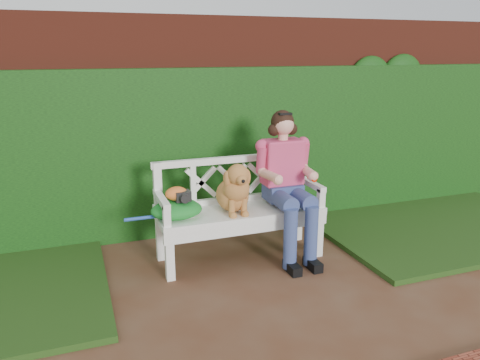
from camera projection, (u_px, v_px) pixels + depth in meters
name	position (u px, v px, depth m)	size (l,w,h in m)	color
ground	(266.00, 305.00, 3.55)	(60.00, 60.00, 0.00)	#512A18
brick_wall	(197.00, 125.00, 4.97)	(10.00, 0.30, 2.20)	maroon
ivy_hedge	(203.00, 152.00, 4.84)	(10.00, 0.18, 1.70)	#1B6013
grass_right	(434.00, 223.00, 5.15)	(2.60, 2.00, 0.05)	#143A0B
garden_bench	(240.00, 233.00, 4.30)	(1.58, 0.60, 0.48)	white
seated_woman	(284.00, 187.00, 4.31)	(0.55, 0.73, 1.30)	#C82444
dog	(234.00, 186.00, 4.09)	(0.31, 0.42, 0.47)	brown
tennis_racket	(174.00, 214.00, 4.04)	(0.66, 0.28, 0.03)	white
green_bag	(177.00, 209.00, 3.99)	(0.44, 0.34, 0.15)	#237126
camera_item	(183.00, 196.00, 3.96)	(0.13, 0.10, 0.09)	black
baseball_glove	(176.00, 194.00, 3.97)	(0.19, 0.14, 0.12)	orange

